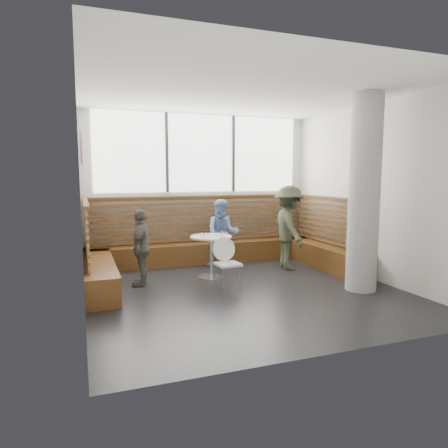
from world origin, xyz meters
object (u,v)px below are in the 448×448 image
object	(u,v)px
adult_man	(289,227)
child_left	(141,247)
concrete_column	(364,194)
cafe_table	(211,248)
child_back	(223,233)
cafe_chair	(227,259)

from	to	relation	value
adult_man	child_left	bearing A→B (deg)	102.37
concrete_column	child_left	size ratio (longest dim) A/B	2.42
cafe_table	child_left	size ratio (longest dim) A/B	0.60
concrete_column	cafe_table	size ratio (longest dim) A/B	4.06
concrete_column	adult_man	distance (m)	1.96
adult_man	child_back	world-z (taller)	adult_man
concrete_column	cafe_chair	xyz separation A→B (m)	(-2.06, 0.89, -1.10)
adult_man	cafe_table	bearing A→B (deg)	104.40
cafe_chair	child_back	size ratio (longest dim) A/B	0.60
concrete_column	cafe_chair	bearing A→B (deg)	156.59
cafe_chair	child_back	xyz separation A→B (m)	(0.46, 1.49, 0.21)
cafe_chair	child_left	xyz separation A→B (m)	(-1.34, 0.67, 0.16)
child_back	adult_man	bearing A→B (deg)	-8.65
cafe_table	cafe_chair	world-z (taller)	cafe_chair
cafe_chair	child_back	world-z (taller)	child_back
cafe_chair	child_left	distance (m)	1.50
child_back	child_left	size ratio (longest dim) A/B	1.07
cafe_table	child_left	distance (m)	1.29
adult_man	child_back	xyz separation A→B (m)	(-1.21, 0.62, -0.14)
concrete_column	cafe_chair	size ratio (longest dim) A/B	3.77
child_back	concrete_column	bearing A→B (deg)	-37.87
concrete_column	cafe_table	bearing A→B (deg)	143.06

